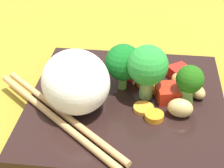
{
  "coord_description": "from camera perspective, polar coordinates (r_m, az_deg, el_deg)",
  "views": [
    {
      "loc": [
        1.91,
        -38.39,
        30.09
      ],
      "look_at": [
        -1.99,
        0.45,
        3.57
      ],
      "focal_mm": 57.92,
      "sensor_mm": 36.0,
      "label": 1
    }
  ],
  "objects": [
    {
      "name": "ground_plane",
      "position": [
        0.49,
        2.25,
        -4.81
      ],
      "size": [
        110.0,
        110.0,
        2.0
      ],
      "primitive_type": "cube",
      "color": "olive"
    },
    {
      "name": "square_plate",
      "position": [
        0.48,
        2.3,
        -3.16
      ],
      "size": [
        26.24,
        26.24,
        1.57
      ],
      "primitive_type": "cube",
      "rotation": [
        0.0,
        0.0,
        -0.02
      ],
      "color": "black",
      "rests_on": "ground_plane"
    },
    {
      "name": "rice_mound",
      "position": [
        0.44,
        -5.75,
        0.37
      ],
      "size": [
        11.8,
        12.11,
        7.77
      ],
      "primitive_type": "ellipsoid",
      "rotation": [
        0.0,
        0.0,
        2.08
      ],
      "color": "white",
      "rests_on": "square_plate"
    },
    {
      "name": "broccoli_floret_0",
      "position": [
        0.46,
        5.66,
        2.72
      ],
      "size": [
        5.25,
        5.25,
        7.56
      ],
      "color": "#7EAE5E",
      "rests_on": "square_plate"
    },
    {
      "name": "broccoli_floret_1",
      "position": [
        0.48,
        1.8,
        3.37
      ],
      "size": [
        4.94,
        4.94,
        6.41
      ],
      "color": "#62963A",
      "rests_on": "square_plate"
    },
    {
      "name": "broccoli_floret_2",
      "position": [
        0.47,
        12.09,
        0.64
      ],
      "size": [
        3.56,
        3.56,
        5.61
      ],
      "color": "#73AE50",
      "rests_on": "square_plate"
    },
    {
      "name": "carrot_slice_0",
      "position": [
        0.51,
        5.13,
        0.29
      ],
      "size": [
        3.12,
        3.12,
        0.76
      ],
      "primitive_type": "cylinder",
      "rotation": [
        0.0,
        0.0,
        2.07
      ],
      "color": "orange",
      "rests_on": "square_plate"
    },
    {
      "name": "carrot_slice_1",
      "position": [
        0.5,
        7.57,
        -0.72
      ],
      "size": [
        3.78,
        3.78,
        0.75
      ],
      "primitive_type": "cylinder",
      "rotation": [
        0.0,
        0.0,
        4.11
      ],
      "color": "orange",
      "rests_on": "square_plate"
    },
    {
      "name": "carrot_slice_2",
      "position": [
        0.45,
        6.68,
        -5.07
      ],
      "size": [
        3.31,
        3.31,
        0.78
      ],
      "primitive_type": "cylinder",
      "rotation": [
        0.0,
        0.0,
        5.56
      ],
      "color": "orange",
      "rests_on": "square_plate"
    },
    {
      "name": "carrot_slice_3",
      "position": [
        0.46,
        4.99,
        -3.84
      ],
      "size": [
        3.63,
        3.63,
        0.52
      ],
      "primitive_type": "cylinder",
      "rotation": [
        0.0,
        0.0,
        5.64
      ],
      "color": "orange",
      "rests_on": "square_plate"
    },
    {
      "name": "pepper_chunk_0",
      "position": [
        0.52,
        2.33,
        2.08
      ],
      "size": [
        2.71,
        1.97,
        2.24
      ],
      "primitive_type": "cube",
      "rotation": [
        0.0,
        0.0,
        3.1
      ],
      "color": "red",
      "rests_on": "square_plate"
    },
    {
      "name": "pepper_chunk_1",
      "position": [
        0.53,
        10.61,
        1.82
      ],
      "size": [
        3.83,
        3.81,
        1.64
      ],
      "primitive_type": "cube",
      "rotation": [
        0.0,
        0.0,
        5.32
      ],
      "color": "red",
      "rests_on": "square_plate"
    },
    {
      "name": "pepper_chunk_2",
      "position": [
        0.48,
        9.18,
        -1.41
      ],
      "size": [
        4.09,
        3.86,
        1.96
      ],
      "primitive_type": "cube",
      "rotation": [
        0.0,
        0.0,
        4.92
      ],
      "color": "red",
      "rests_on": "square_plate"
    },
    {
      "name": "pepper_chunk_3",
      "position": [
        0.53,
        5.97,
        2.78
      ],
      "size": [
        3.27,
        3.15,
        1.97
      ],
      "primitive_type": "cube",
      "rotation": [
        0.0,
        0.0,
        0.25
      ],
      "color": "red",
      "rests_on": "square_plate"
    },
    {
      "name": "chicken_piece_0",
      "position": [
        0.51,
        10.55,
        0.68
      ],
      "size": [
        2.56,
        2.91,
        1.78
      ],
      "primitive_type": "ellipsoid",
      "rotation": [
        0.0,
        0.0,
        4.89
      ],
      "color": "tan",
      "rests_on": "square_plate"
    },
    {
      "name": "chicken_piece_1",
      "position": [
        0.45,
        10.73,
        -3.74
      ],
      "size": [
        3.41,
        2.64,
        2.4
      ],
      "primitive_type": "ellipsoid",
      "rotation": [
        0.0,
        0.0,
        6.14
      ],
      "color": "tan",
      "rests_on": "square_plate"
    },
    {
      "name": "chicken_piece_4",
      "position": [
        0.49,
        13.29,
        -1.19
      ],
      "size": [
        2.92,
        3.22,
        1.68
      ],
      "primitive_type": "ellipsoid",
      "rotation": [
        0.0,
        0.0,
        5.23
      ],
      "color": "tan",
      "rests_on": "square_plate"
    },
    {
      "name": "chopstick_pair",
      "position": [
        0.45,
        -8.61,
        -4.82
      ],
      "size": [
        19.13,
        17.16,
        0.84
      ],
      "rotation": [
        0.0,
        0.0,
        5.56
      ],
      "color": "tan",
      "rests_on": "square_plate"
    }
  ]
}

